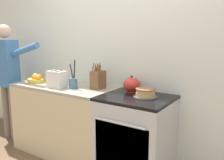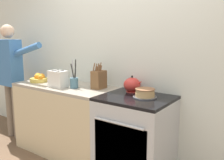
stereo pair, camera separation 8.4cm
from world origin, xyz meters
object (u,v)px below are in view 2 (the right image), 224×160
object	(u,v)px
stove_range	(135,138)
tea_kettle	(132,85)
knife_block	(99,79)
person_baker	(11,72)
fruit_bowl	(39,78)
layer_cake	(145,93)
utensil_crock	(74,82)
toaster	(58,79)

from	to	relation	value
stove_range	tea_kettle	world-z (taller)	tea_kettle
knife_block	person_baker	size ratio (longest dim) A/B	0.18
fruit_bowl	person_baker	size ratio (longest dim) A/B	0.14
fruit_bowl	person_baker	bearing A→B (deg)	-172.43
stove_range	layer_cake	distance (m)	0.49
stove_range	tea_kettle	xyz separation A→B (m)	(-0.15, 0.18, 0.52)
layer_cake	knife_block	bearing A→B (deg)	174.57
knife_block	utensil_crock	xyz separation A→B (m)	(-0.25, -0.15, -0.03)
tea_kettle	toaster	distance (m)	0.91
tea_kettle	person_baker	xyz separation A→B (m)	(-1.85, -0.29, 0.02)
knife_block	fruit_bowl	world-z (taller)	knife_block
utensil_crock	fruit_bowl	size ratio (longest dim) A/B	1.44
stove_range	toaster	distance (m)	1.15
fruit_bowl	person_baker	distance (m)	0.54
stove_range	fruit_bowl	world-z (taller)	fruit_bowl
layer_cake	tea_kettle	distance (m)	0.28
stove_range	utensil_crock	distance (m)	0.96
tea_kettle	knife_block	bearing A→B (deg)	-168.85
toaster	person_baker	world-z (taller)	person_baker
layer_cake	utensil_crock	xyz separation A→B (m)	(-0.89, -0.09, 0.03)
tea_kettle	utensil_crock	distance (m)	0.70
layer_cake	utensil_crock	world-z (taller)	utensil_crock
tea_kettle	toaster	xyz separation A→B (m)	(-0.86, -0.30, 0.02)
fruit_bowl	toaster	size ratio (longest dim) A/B	1.01
tea_kettle	toaster	world-z (taller)	toaster
stove_range	person_baker	bearing A→B (deg)	-176.83
tea_kettle	utensil_crock	bearing A→B (deg)	-160.69
stove_range	utensil_crock	world-z (taller)	utensil_crock
tea_kettle	person_baker	size ratio (longest dim) A/B	0.14
knife_block	person_baker	bearing A→B (deg)	-171.83
tea_kettle	knife_block	size ratio (longest dim) A/B	0.76
stove_range	knife_block	size ratio (longest dim) A/B	2.92
stove_range	layer_cake	xyz separation A→B (m)	(0.09, 0.04, 0.49)
stove_range	person_baker	world-z (taller)	person_baker
knife_block	fruit_bowl	xyz separation A→B (m)	(-0.91, -0.14, -0.06)
stove_range	utensil_crock	size ratio (longest dim) A/B	2.60
person_baker	tea_kettle	bearing A→B (deg)	12.79
person_baker	stove_range	bearing A→B (deg)	7.13
fruit_bowl	toaster	xyz separation A→B (m)	(0.47, -0.09, 0.06)
utensil_crock	knife_block	bearing A→B (deg)	30.80
utensil_crock	fruit_bowl	distance (m)	0.66
layer_cake	person_baker	size ratio (longest dim) A/B	0.15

